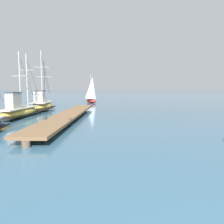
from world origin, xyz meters
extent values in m
cube|color=brown|center=(-6.51, 16.35, 0.37)|extent=(2.48, 17.17, 0.16)
cylinder|color=brown|center=(-6.16, 7.81, 0.15)|extent=(0.36, 0.36, 0.29)
cylinder|color=brown|center=(-6.39, 13.50, 0.15)|extent=(0.36, 0.36, 0.29)
cylinder|color=brown|center=(-6.62, 19.20, 0.15)|extent=(0.36, 0.36, 0.29)
cylinder|color=brown|center=(-6.85, 24.90, 0.15)|extent=(0.36, 0.36, 0.29)
cube|color=#333338|center=(-7.17, 12.90, 0.49)|extent=(0.13, 0.20, 0.08)
cube|color=#333338|center=(-5.57, 12.97, 0.49)|extent=(0.13, 0.20, 0.08)
ellipsoid|color=gold|center=(-10.99, 17.10, 0.41)|extent=(1.63, 5.82, 0.81)
cube|color=#B2AD9E|center=(-10.99, 17.10, 0.77)|extent=(1.43, 5.24, 0.08)
cube|color=black|center=(-10.99, 17.10, 0.22)|extent=(1.64, 5.70, 0.08)
cube|color=#B7B2A8|center=(-11.01, 16.23, 1.45)|extent=(0.72, 1.38, 1.28)
cube|color=#3D3D42|center=(-11.01, 16.23, 2.12)|extent=(0.77, 1.49, 0.06)
cylinder|color=#B2ADA3|center=(-10.98, 17.39, 3.17)|extent=(0.11, 0.11, 4.72)
cylinder|color=#B2ADA3|center=(-10.98, 17.39, 3.49)|extent=(1.34, 0.09, 0.06)
cylinder|color=#333338|center=(-10.95, 18.66, 3.41)|extent=(0.08, 2.45, 3.49)
cylinder|color=#B2ADA3|center=(-10.95, 18.69, 3.17)|extent=(0.11, 0.11, 4.72)
cylinder|color=#B2ADA3|center=(-10.95, 18.69, 4.09)|extent=(1.34, 0.09, 0.06)
cylinder|color=#333338|center=(-10.92, 19.96, 3.41)|extent=(0.08, 2.45, 3.49)
ellipsoid|color=gold|center=(-11.27, 22.90, 0.46)|extent=(2.43, 5.15, 0.93)
cube|color=#B2AD9E|center=(-11.27, 22.90, 0.89)|extent=(2.15, 4.63, 0.08)
cube|color=black|center=(-11.27, 22.90, 0.26)|extent=(2.44, 5.05, 0.08)
cube|color=silver|center=(-11.19, 22.15, 1.54)|extent=(1.04, 1.37, 1.22)
cube|color=#3D3D42|center=(-11.19, 22.15, 2.17)|extent=(1.12, 1.48, 0.06)
cylinder|color=#B2ADA3|center=(-11.30, 23.14, 3.75)|extent=(0.11, 0.11, 5.64)
cylinder|color=#B2ADA3|center=(-11.30, 23.14, 4.75)|extent=(1.72, 0.24, 0.06)
cylinder|color=#333338|center=(-11.46, 24.66, 4.03)|extent=(0.33, 2.92, 4.17)
cylinder|color=#B2ADA3|center=(-11.42, 24.26, 3.26)|extent=(0.11, 0.11, 4.66)
cylinder|color=#B2ADA3|center=(-11.42, 24.26, 3.75)|extent=(1.72, 0.24, 0.06)
cylinder|color=#333338|center=(-11.55, 25.51, 3.49)|extent=(0.28, 2.42, 3.45)
ellipsoid|color=#AD2823|center=(-7.67, 35.19, 0.30)|extent=(2.61, 3.81, 0.60)
cylinder|color=#B2ADA3|center=(-7.71, 35.28, 2.63)|extent=(0.08, 0.08, 4.06)
cone|color=silver|center=(-7.56, 34.97, 2.43)|extent=(2.79, 2.63, 3.62)
camera|label=1|loc=(-1.99, -1.00, 2.51)|focal=35.33mm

